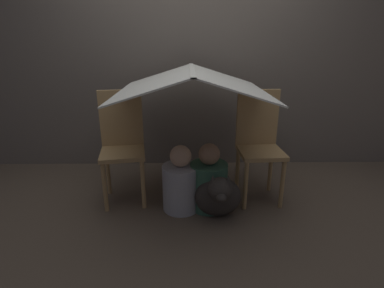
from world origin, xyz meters
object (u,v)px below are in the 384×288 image
(chair_right, at_px, (259,141))
(person_second, at_px, (209,182))
(person_front, at_px, (181,183))
(dog, at_px, (218,195))
(chair_left, at_px, (122,142))

(chair_right, distance_m, person_second, 0.57)
(person_front, relative_size, dog, 1.33)
(chair_left, xyz_separation_m, person_second, (0.74, -0.20, -0.29))
(chair_left, distance_m, person_second, 0.82)
(person_front, xyz_separation_m, dog, (0.30, -0.15, -0.03))
(chair_left, height_order, person_front, chair_left)
(chair_left, bearing_deg, dog, -33.56)
(person_front, bearing_deg, chair_left, 156.94)
(chair_right, bearing_deg, dog, -139.48)
(chair_left, relative_size, person_front, 1.70)
(person_front, relative_size, person_second, 0.99)
(chair_right, bearing_deg, chair_left, 176.75)
(chair_right, height_order, person_second, chair_right)
(chair_left, xyz_separation_m, person_front, (0.51, -0.22, -0.29))
(person_second, distance_m, dog, 0.18)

